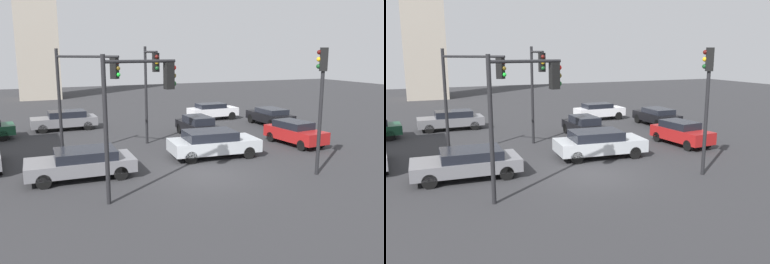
{
  "view_description": "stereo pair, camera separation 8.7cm",
  "coord_description": "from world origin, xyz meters",
  "views": [
    {
      "loc": [
        -7.53,
        -15.7,
        5.5
      ],
      "look_at": [
        0.39,
        2.57,
        1.47
      ],
      "focal_mm": 37.43,
      "sensor_mm": 36.0,
      "label": 1
    },
    {
      "loc": [
        -7.45,
        -15.73,
        5.5
      ],
      "look_at": [
        0.39,
        2.57,
        1.47
      ],
      "focal_mm": 37.43,
      "sensor_mm": 36.0,
      "label": 2
    }
  ],
  "objects": [
    {
      "name": "traffic_light_2",
      "position": [
        4.61,
        -1.93,
        3.92
      ],
      "size": [
        0.49,
        0.45,
        5.66
      ],
      "rotation": [
        0.0,
        0.0,
        2.52
      ],
      "color": "black",
      "rests_on": "ground_plane"
    },
    {
      "name": "ground_plane",
      "position": [
        0.0,
        0.0,
        0.0
      ],
      "size": [
        98.72,
        98.72,
        0.0
      ],
      "primitive_type": "plane",
      "color": "#2D2D30"
    },
    {
      "name": "car_2",
      "position": [
        7.42,
        3.33,
        0.75
      ],
      "size": [
        2.0,
        4.04,
        1.42
      ],
      "rotation": [
        0.0,
        0.0,
        -1.47
      ],
      "color": "maroon",
      "rests_on": "ground_plane"
    },
    {
      "name": "traffic_light_1",
      "position": [
        -3.57,
        -1.6,
        3.81
      ],
      "size": [
        2.89,
        0.55,
        5.41
      ],
      "rotation": [
        0.0,
        0.0,
        0.11
      ],
      "color": "black",
      "rests_on": "ground_plane"
    },
    {
      "name": "car_8",
      "position": [
        1.66,
        2.74,
        0.76
      ],
      "size": [
        4.83,
        2.51,
        1.42
      ],
      "rotation": [
        0.0,
        0.0,
        -0.09
      ],
      "color": "#ADB2B7",
      "rests_on": "ground_plane"
    },
    {
      "name": "car_5",
      "position": [
        3.05,
        7.82,
        0.73
      ],
      "size": [
        1.61,
        3.91,
        1.36
      ],
      "rotation": [
        0.0,
        0.0,
        1.57
      ],
      "color": "black",
      "rests_on": "ground_plane"
    },
    {
      "name": "traffic_light_3",
      "position": [
        -0.65,
        6.07,
        4.02
      ],
      "size": [
        0.36,
        2.67,
        5.78
      ],
      "rotation": [
        0.0,
        0.0,
        -1.62
      ],
      "color": "black",
      "rests_on": "ground_plane"
    },
    {
      "name": "car_4",
      "position": [
        -5.23,
        1.82,
        0.69
      ],
      "size": [
        4.7,
        2.26,
        1.28
      ],
      "rotation": [
        0.0,
        0.0,
        3.11
      ],
      "color": "slate",
      "rests_on": "ground_plane"
    },
    {
      "name": "car_3",
      "position": [
        6.9,
        13.39,
        0.72
      ],
      "size": [
        4.01,
        1.61,
        1.33
      ],
      "rotation": [
        0.0,
        0.0,
        -0.0
      ],
      "color": "silver",
      "rests_on": "ground_plane"
    },
    {
      "name": "car_7",
      "position": [
        -4.68,
        13.66,
        0.72
      ],
      "size": [
        4.48,
        1.91,
        1.35
      ],
      "rotation": [
        0.0,
        0.0,
        3.15
      ],
      "color": "slate",
      "rests_on": "ground_plane"
    },
    {
      "name": "traffic_light_0",
      "position": [
        -4.5,
        4.62,
        3.94
      ],
      "size": [
        2.74,
        2.5,
        5.64
      ],
      "rotation": [
        0.0,
        0.0,
        -0.74
      ],
      "color": "black",
      "rests_on": "ground_plane"
    },
    {
      "name": "car_0",
      "position": [
        9.72,
        9.25,
        0.72
      ],
      "size": [
        1.79,
        4.1,
        1.32
      ],
      "rotation": [
        0.0,
        0.0,
        1.57
      ],
      "color": "black",
      "rests_on": "ground_plane"
    }
  ]
}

